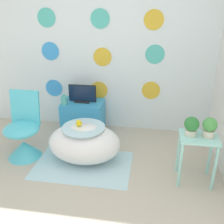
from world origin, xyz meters
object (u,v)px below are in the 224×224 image
object	(u,v)px
chair	(23,138)
potted_plant_left	(191,126)
bathtub	(84,143)
vase	(64,100)
potted_plant_right	(210,127)
tv	(82,95)

from	to	relation	value
chair	potted_plant_left	size ratio (longest dim) A/B	4.05
bathtub	vase	bearing A→B (deg)	125.91
vase	potted_plant_right	size ratio (longest dim) A/B	0.72
potted_plant_left	potted_plant_right	bearing A→B (deg)	-0.70
vase	potted_plant_left	xyz separation A→B (m)	(1.65, -0.80, 0.12)
vase	chair	bearing A→B (deg)	-118.05
tv	vase	bearing A→B (deg)	-148.57
vase	potted_plant_right	bearing A→B (deg)	-23.65
chair	tv	size ratio (longest dim) A/B	2.07
bathtub	tv	size ratio (longest dim) A/B	2.21
potted_plant_left	potted_plant_right	distance (m)	0.18
tv	potted_plant_right	xyz separation A→B (m)	(1.60, -0.94, 0.07)
bathtub	potted_plant_right	size ratio (longest dim) A/B	4.21
tv	potted_plant_left	size ratio (longest dim) A/B	1.96
potted_plant_left	vase	bearing A→B (deg)	154.17
bathtub	tv	distance (m)	0.86
vase	potted_plant_right	xyz separation A→B (m)	(1.83, -0.80, 0.12)
chair	vase	world-z (taller)	chair
tv	vase	distance (m)	0.28
tv	vase	size ratio (longest dim) A/B	2.65
vase	potted_plant_left	bearing A→B (deg)	-25.83
chair	potted_plant_right	xyz separation A→B (m)	(2.17, -0.16, 0.40)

